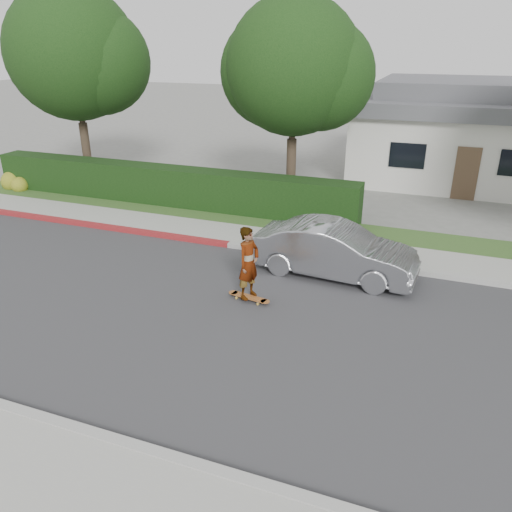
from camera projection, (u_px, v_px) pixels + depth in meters
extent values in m
plane|color=slate|center=(125.00, 301.00, 12.26)|extent=(120.00, 120.00, 0.00)
cube|color=#2D2D30|center=(125.00, 301.00, 12.26)|extent=(60.00, 8.00, 0.01)
cube|color=#9E9E99|center=(200.00, 241.00, 15.75)|extent=(60.00, 0.20, 0.15)
cube|color=maroon|center=(70.00, 222.00, 17.35)|extent=(12.00, 0.21, 0.15)
cube|color=gray|center=(212.00, 232.00, 16.53)|extent=(60.00, 1.60, 0.12)
cube|color=#2D4C1E|center=(231.00, 217.00, 17.91)|extent=(60.00, 1.60, 0.10)
cube|color=black|center=(165.00, 186.00, 19.11)|extent=(15.00, 1.00, 1.50)
sphere|color=#2D4C19|center=(12.00, 182.00, 21.23)|extent=(0.90, 0.90, 0.90)
sphere|color=#2D4C19|center=(20.00, 185.00, 20.89)|extent=(0.70, 0.70, 0.70)
cylinder|color=#33261C|center=(87.00, 155.00, 21.43)|extent=(0.36, 0.36, 2.70)
cylinder|color=#33261C|center=(80.00, 106.00, 20.62)|extent=(0.24, 0.24, 2.25)
sphere|color=black|center=(73.00, 53.00, 19.81)|extent=(5.20, 5.20, 5.20)
sphere|color=black|center=(65.00, 58.00, 20.49)|extent=(4.42, 4.42, 4.42)
sphere|color=black|center=(98.00, 62.00, 19.90)|extent=(4.16, 4.16, 4.16)
cylinder|color=#33261C|center=(291.00, 172.00, 19.01)|extent=(0.36, 0.36, 2.52)
cylinder|color=#33261C|center=(292.00, 122.00, 18.25)|extent=(0.24, 0.24, 2.10)
sphere|color=black|center=(294.00, 66.00, 17.50)|extent=(4.80, 4.80, 4.80)
sphere|color=black|center=(276.00, 71.00, 18.18)|extent=(4.08, 4.08, 4.08)
sphere|color=black|center=(321.00, 76.00, 17.59)|extent=(3.84, 3.84, 3.84)
cube|color=beige|center=(471.00, 144.00, 22.84)|extent=(10.00, 8.00, 3.00)
cube|color=#4C4C51|center=(478.00, 103.00, 22.12)|extent=(10.60, 8.60, 0.60)
cube|color=#4C4C51|center=(481.00, 89.00, 21.88)|extent=(8.40, 6.40, 0.80)
cube|color=black|center=(407.00, 156.00, 20.15)|extent=(1.40, 0.06, 1.00)
cube|color=brown|center=(466.00, 174.00, 19.63)|extent=(0.90, 0.06, 2.10)
cylinder|color=gold|center=(237.00, 298.00, 12.33)|extent=(0.07, 0.05, 0.06)
cylinder|color=gold|center=(240.00, 295.00, 12.47)|extent=(0.07, 0.05, 0.06)
cylinder|color=gold|center=(258.00, 304.00, 12.05)|extent=(0.07, 0.05, 0.06)
cylinder|color=gold|center=(261.00, 301.00, 12.19)|extent=(0.07, 0.05, 0.06)
cube|color=silver|center=(238.00, 295.00, 12.39)|extent=(0.08, 0.19, 0.03)
cube|color=silver|center=(260.00, 301.00, 12.10)|extent=(0.08, 0.19, 0.03)
cube|color=brown|center=(249.00, 297.00, 12.23)|extent=(0.94, 0.38, 0.02)
cylinder|color=brown|center=(233.00, 293.00, 12.45)|extent=(0.26, 0.26, 0.02)
cylinder|color=brown|center=(265.00, 301.00, 12.02)|extent=(0.26, 0.26, 0.02)
imported|color=white|center=(249.00, 263.00, 11.87)|extent=(0.60, 0.76, 1.81)
imported|color=#A4A6AB|center=(334.00, 251.00, 13.35)|extent=(4.46, 1.83, 1.44)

